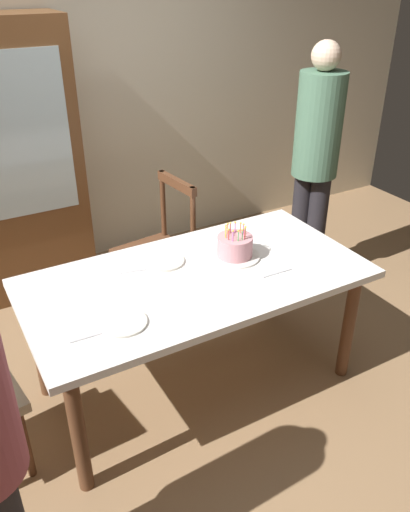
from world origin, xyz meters
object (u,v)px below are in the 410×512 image
Objects in this scene: dining_table at (197,289)px; chair_spindle_back at (157,253)px; plate_near_celebrant at (123,323)px; plate_far_side at (164,261)px; person_guest at (316,154)px; birthday_cake at (235,248)px.

dining_table is 0.81m from chair_spindle_back.
dining_table is 1.88× the size of chair_spindle_back.
chair_spindle_back is (0.12, 0.78, -0.19)m from dining_table.
plate_far_side is at bearing 45.59° from plate_near_celebrant.
person_guest reaches higher than plate_far_side.
plate_near_celebrant is at bearing -134.41° from plate_far_side.
dining_table is 8.11× the size of plate_near_celebrant.
chair_spindle_back is 0.55× the size of person_guest.
dining_table is 0.32m from birthday_cake.
birthday_cake is 0.29× the size of chair_spindle_back.
birthday_cake is 1.27× the size of plate_near_celebrant.
person_guest reaches higher than chair_spindle_back.
person_guest reaches higher than birthday_cake.
chair_spindle_back is (0.21, 0.57, -0.28)m from plate_far_side.
plate_near_celebrant reaches higher than dining_table.
birthday_cake is at bearing 13.25° from dining_table.
plate_near_celebrant is at bearing -160.60° from birthday_cake.
birthday_cake reaches higher than plate_near_celebrant.
plate_near_celebrant is at bearing -121.99° from chair_spindle_back.
chair_spindle_back is (-0.15, 0.71, -0.34)m from birthday_cake.
birthday_cake is at bearing -150.64° from person_guest.
plate_far_side is 0.23× the size of chair_spindle_back.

